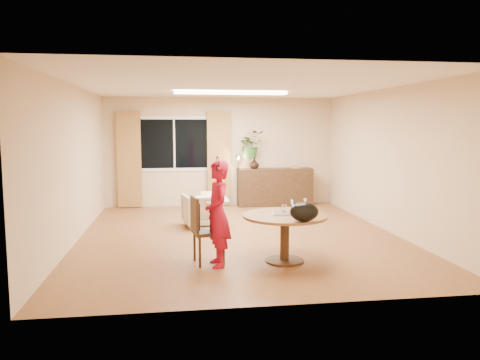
# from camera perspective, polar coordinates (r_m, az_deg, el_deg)

# --- Properties ---
(floor) EXTENTS (6.50, 6.50, 0.00)m
(floor) POSITION_cam_1_polar(r_m,az_deg,el_deg) (8.29, -0.12, -6.80)
(floor) COLOR brown
(floor) RESTS_ON ground
(ceiling) EXTENTS (6.50, 6.50, 0.00)m
(ceiling) POSITION_cam_1_polar(r_m,az_deg,el_deg) (8.09, -0.12, 11.42)
(ceiling) COLOR white
(ceiling) RESTS_ON wall_back
(wall_back) EXTENTS (5.50, 0.00, 5.50)m
(wall_back) POSITION_cam_1_polar(r_m,az_deg,el_deg) (11.31, -2.41, 3.46)
(wall_back) COLOR tan
(wall_back) RESTS_ON floor
(wall_left) EXTENTS (0.00, 6.50, 6.50)m
(wall_left) POSITION_cam_1_polar(r_m,az_deg,el_deg) (8.17, -19.60, 1.86)
(wall_left) COLOR tan
(wall_left) RESTS_ON floor
(wall_right) EXTENTS (0.00, 6.50, 6.50)m
(wall_right) POSITION_cam_1_polar(r_m,az_deg,el_deg) (8.89, 17.73, 2.29)
(wall_right) COLOR tan
(wall_right) RESTS_ON floor
(window) EXTENTS (1.70, 0.03, 1.30)m
(window) POSITION_cam_1_polar(r_m,az_deg,el_deg) (11.22, -8.02, 4.40)
(window) COLOR white
(window) RESTS_ON wall_back
(curtain_left) EXTENTS (0.55, 0.08, 2.25)m
(curtain_left) POSITION_cam_1_polar(r_m,az_deg,el_deg) (11.21, -13.36, 2.46)
(curtain_left) COLOR brown
(curtain_left) RESTS_ON wall_back
(curtain_right) EXTENTS (0.55, 0.08, 2.25)m
(curtain_right) POSITION_cam_1_polar(r_m,az_deg,el_deg) (11.22, -2.61, 2.64)
(curtain_right) COLOR brown
(curtain_right) RESTS_ON wall_back
(ceiling_panel) EXTENTS (2.20, 0.35, 0.05)m
(ceiling_panel) POSITION_cam_1_polar(r_m,az_deg,el_deg) (9.27, -1.17, 10.59)
(ceiling_panel) COLOR white
(ceiling_panel) RESTS_ON ceiling
(dining_table) EXTENTS (1.19, 1.19, 0.68)m
(dining_table) POSITION_cam_1_polar(r_m,az_deg,el_deg) (6.66, 5.49, -5.45)
(dining_table) COLOR brown
(dining_table) RESTS_ON floor
(dining_chair) EXTENTS (0.52, 0.49, 0.95)m
(dining_chair) POSITION_cam_1_polar(r_m,az_deg,el_deg) (6.58, -3.84, -6.10)
(dining_chair) COLOR black
(dining_chair) RESTS_ON floor
(child) EXTENTS (0.57, 0.42, 1.46)m
(child) POSITION_cam_1_polar(r_m,az_deg,el_deg) (6.41, -2.73, -4.14)
(child) COLOR #B80E18
(child) RESTS_ON floor
(laptop) EXTENTS (0.35, 0.26, 0.22)m
(laptop) POSITION_cam_1_polar(r_m,az_deg,el_deg) (6.61, 5.30, -3.30)
(laptop) COLOR #B7B7BC
(laptop) RESTS_ON dining_table
(tumbler) EXTENTS (0.08, 0.08, 0.10)m
(tumbler) POSITION_cam_1_polar(r_m,az_deg,el_deg) (6.88, 5.41, -3.39)
(tumbler) COLOR white
(tumbler) RESTS_ON dining_table
(wine_glass) EXTENTS (0.08, 0.08, 0.20)m
(wine_glass) POSITION_cam_1_polar(r_m,az_deg,el_deg) (6.89, 7.94, -3.00)
(wine_glass) COLOR white
(wine_glass) RESTS_ON dining_table
(pot_lid) EXTENTS (0.24, 0.24, 0.04)m
(pot_lid) POSITION_cam_1_polar(r_m,az_deg,el_deg) (6.97, 7.44, -3.57)
(pot_lid) COLOR white
(pot_lid) RESTS_ON dining_table
(handbag) EXTENTS (0.42, 0.29, 0.26)m
(handbag) POSITION_cam_1_polar(r_m,az_deg,el_deg) (6.16, 7.84, -3.87)
(handbag) COLOR black
(handbag) RESTS_ON dining_table
(armchair) EXTENTS (0.79, 0.81, 0.64)m
(armchair) POSITION_cam_1_polar(r_m,az_deg,el_deg) (9.03, -4.69, -3.64)
(armchair) COLOR beige
(armchair) RESTS_ON floor
(throw) EXTENTS (0.55, 0.63, 0.03)m
(throw) POSITION_cam_1_polar(r_m,az_deg,el_deg) (8.91, -3.13, -1.61)
(throw) COLOR beige
(throw) RESTS_ON armchair
(sideboard) EXTENTS (1.80, 0.44, 0.90)m
(sideboard) POSITION_cam_1_polar(r_m,az_deg,el_deg) (11.35, 4.25, -0.85)
(sideboard) COLOR black
(sideboard) RESTS_ON floor
(vase) EXTENTS (0.28, 0.28, 0.25)m
(vase) POSITION_cam_1_polar(r_m,az_deg,el_deg) (11.19, 1.74, 2.01)
(vase) COLOR black
(vase) RESTS_ON sideboard
(bouquet) EXTENTS (0.72, 0.67, 0.66)m
(bouquet) POSITION_cam_1_polar(r_m,az_deg,el_deg) (11.15, 1.32, 4.33)
(bouquet) COLOR #286726
(bouquet) RESTS_ON vase
(book_stack) EXTENTS (0.22, 0.19, 0.08)m
(book_stack) POSITION_cam_1_polar(r_m,az_deg,el_deg) (11.42, 6.84, 1.63)
(book_stack) COLOR #98704D
(book_stack) RESTS_ON sideboard
(desk_lamp) EXTENTS (0.17, 0.17, 0.35)m
(desk_lamp) POSITION_cam_1_polar(r_m,az_deg,el_deg) (11.08, -0.21, 2.22)
(desk_lamp) COLOR black
(desk_lamp) RESTS_ON sideboard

